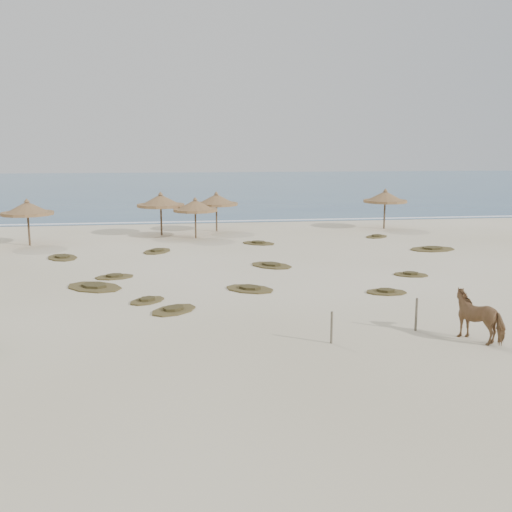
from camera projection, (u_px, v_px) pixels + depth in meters
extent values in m
plane|color=beige|center=(238.00, 306.00, 22.07)|extent=(160.00, 160.00, 0.00)
cube|color=#29527C|center=(189.00, 185.00, 95.04)|extent=(200.00, 100.00, 0.01)
cube|color=white|center=(204.00, 222.00, 47.37)|extent=(70.00, 0.60, 0.01)
cylinder|color=#4F3928|center=(29.00, 228.00, 35.58)|extent=(0.13, 0.13, 2.21)
cylinder|color=brown|center=(28.00, 213.00, 35.41)|extent=(3.56, 3.56, 0.19)
cone|color=brown|center=(27.00, 208.00, 35.35)|extent=(3.44, 3.44, 0.79)
cone|color=brown|center=(27.00, 200.00, 35.26)|extent=(0.38, 0.38, 0.23)
cylinder|color=#4F3928|center=(196.00, 223.00, 38.49)|extent=(0.12, 0.12, 2.09)
cylinder|color=brown|center=(195.00, 210.00, 38.33)|extent=(3.91, 3.91, 0.18)
cone|color=brown|center=(195.00, 205.00, 38.27)|extent=(3.78, 3.78, 0.75)
cone|color=brown|center=(195.00, 199.00, 38.18)|extent=(0.36, 0.36, 0.22)
cylinder|color=#4F3928|center=(161.00, 219.00, 39.80)|extent=(0.13, 0.13, 2.29)
cylinder|color=brown|center=(161.00, 205.00, 39.62)|extent=(3.78, 3.78, 0.20)
cone|color=brown|center=(161.00, 200.00, 39.56)|extent=(3.65, 3.65, 0.82)
cone|color=brown|center=(160.00, 193.00, 39.47)|extent=(0.39, 0.39, 0.24)
cylinder|color=#4F3928|center=(217.00, 216.00, 41.69)|extent=(0.13, 0.13, 2.20)
cylinder|color=brown|center=(216.00, 204.00, 41.52)|extent=(3.60, 3.60, 0.19)
cone|color=brown|center=(216.00, 199.00, 41.46)|extent=(3.48, 3.48, 0.78)
cone|color=brown|center=(216.00, 193.00, 41.37)|extent=(0.38, 0.38, 0.23)
cylinder|color=#4F3928|center=(384.00, 214.00, 43.11)|extent=(0.13, 0.13, 2.28)
cylinder|color=brown|center=(385.00, 201.00, 42.93)|extent=(3.96, 3.96, 0.20)
cone|color=brown|center=(385.00, 196.00, 42.87)|extent=(3.83, 3.83, 0.81)
cone|color=brown|center=(385.00, 190.00, 42.77)|extent=(0.39, 0.39, 0.24)
imported|color=#946643|center=(480.00, 316.00, 18.05)|extent=(1.73, 1.98, 1.55)
cylinder|color=#6D6451|center=(332.00, 327.00, 17.75)|extent=(0.09, 0.09, 1.03)
cylinder|color=#6D6451|center=(416.00, 314.00, 18.97)|extent=(0.11, 0.11, 1.13)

